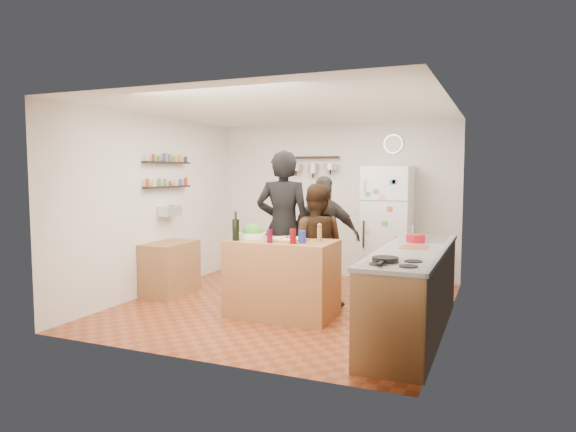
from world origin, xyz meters
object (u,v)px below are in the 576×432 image
at_px(prep_island, 282,278).
at_px(person_left, 284,227).
at_px(salt_canister, 302,237).
at_px(red_bowl, 416,238).
at_px(skillet, 385,260).
at_px(counter_run, 412,292).
at_px(person_center, 315,246).
at_px(fridge, 388,226).
at_px(wall_clock, 393,144).
at_px(person_back, 324,237).
at_px(wine_bottle, 236,230).
at_px(salad_bowl, 252,235).
at_px(side_table, 170,268).
at_px(pepper_mill, 319,235).

relative_size(prep_island, person_left, 0.63).
bearing_deg(salt_canister, red_bowl, 22.53).
bearing_deg(skillet, red_bowl, 87.96).
xyz_separation_m(counter_run, red_bowl, (-0.05, 0.47, 0.52)).
distance_m(person_center, counter_run, 1.50).
height_order(prep_island, fridge, fridge).
bearing_deg(prep_island, salt_canister, -21.80).
height_order(person_center, counter_run, person_center).
xyz_separation_m(salt_canister, wall_clock, (0.49, 2.65, 1.17)).
bearing_deg(person_center, skillet, 119.61).
relative_size(person_left, person_back, 1.20).
bearing_deg(person_center, red_bowl, 164.61).
distance_m(counter_run, fridge, 2.46).
height_order(skillet, wall_clock, wall_clock).
xyz_separation_m(prep_island, person_back, (0.16, 1.09, 0.38)).
distance_m(salt_canister, wall_clock, 2.94).
distance_m(wine_bottle, person_back, 1.48).
xyz_separation_m(person_back, wall_clock, (0.63, 1.44, 1.32)).
height_order(salt_canister, person_left, person_left).
bearing_deg(counter_run, salad_bowl, 175.69).
height_order(person_center, side_table, person_center).
distance_m(person_back, wall_clock, 2.05).
xyz_separation_m(prep_island, person_center, (0.23, 0.53, 0.33)).
relative_size(pepper_mill, person_center, 0.11).
bearing_deg(salad_bowl, wine_bottle, -106.50).
bearing_deg(counter_run, person_back, 139.32).
height_order(salad_bowl, person_center, person_center).
xyz_separation_m(red_bowl, wall_clock, (-0.70, 2.16, 1.18)).
bearing_deg(wall_clock, salt_canister, -100.57).
xyz_separation_m(pepper_mill, salt_canister, (-0.15, -0.17, -0.01)).
bearing_deg(skillet, salt_canister, 141.60).
relative_size(prep_island, pepper_mill, 7.33).
bearing_deg(counter_run, wall_clock, 105.92).
bearing_deg(person_center, side_table, -5.09).
xyz_separation_m(skillet, wall_clock, (-0.65, 3.56, 1.21)).
distance_m(person_center, red_bowl, 1.29).
distance_m(person_left, red_bowl, 1.73).
distance_m(prep_island, counter_run, 1.55).
xyz_separation_m(skillet, side_table, (-3.34, 1.44, -0.58)).
relative_size(person_back, red_bowl, 7.69).
relative_size(prep_island, salt_canister, 8.84).
bearing_deg(counter_run, salt_canister, -178.99).
xyz_separation_m(person_back, counter_run, (1.38, -1.19, -0.38)).
bearing_deg(side_table, salt_canister, -13.56).
bearing_deg(salad_bowl, person_center, 36.63).
relative_size(salt_canister, red_bowl, 0.65).
bearing_deg(counter_run, person_center, 154.45).
bearing_deg(fridge, wall_clock, 90.00).
bearing_deg(pepper_mill, fridge, 80.90).
bearing_deg(skillet, prep_island, 144.59).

